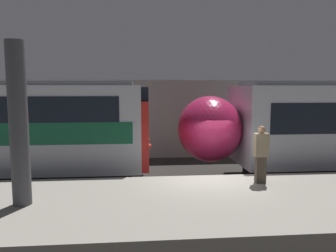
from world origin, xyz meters
name	(u,v)px	position (x,y,z in m)	size (l,w,h in m)	color
ground_plane	(208,204)	(0.00, 0.00, 0.00)	(120.00, 120.00, 0.00)	#282623
platform	(226,216)	(0.00, -2.12, 0.46)	(40.00, 4.24, 0.92)	gray
station_rear_barrier	(180,119)	(0.00, 7.03, 2.01)	(50.00, 0.15, 4.02)	#9E998E
support_pillar_near	(19,124)	(-4.83, -2.13, 2.78)	(0.42, 0.42, 3.73)	#47474C
person_walking	(261,153)	(1.30, -0.93, 1.78)	(0.38, 0.24, 1.63)	#473D33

